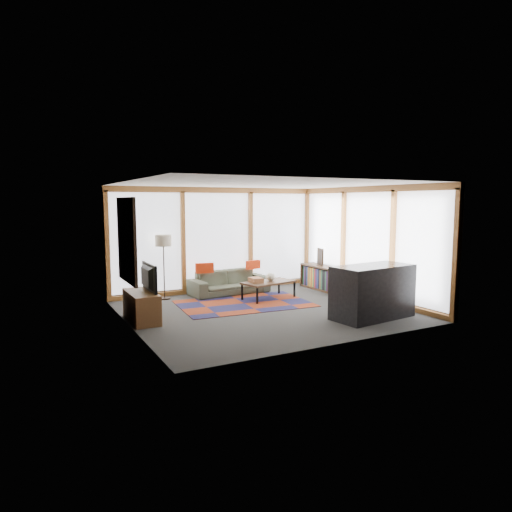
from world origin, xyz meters
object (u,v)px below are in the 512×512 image
floor_lamp (164,267)px  coffee_table (269,290)px  sofa (229,282)px  bookshelf (335,281)px  bar_counter (373,292)px  tv_console (141,307)px  television (145,277)px

floor_lamp → coffee_table: size_ratio=1.21×
sofa → bookshelf: 2.62m
floor_lamp → bar_counter: (3.05, -3.59, -0.23)m
floor_lamp → bookshelf: floor_lamp is taller
coffee_table → tv_console: (-3.11, -0.62, 0.07)m
sofa → tv_console: size_ratio=1.75×
sofa → television: television is taller
floor_lamp → bar_counter: bearing=-49.6°
tv_console → coffee_table: bearing=11.3°
bar_counter → bookshelf: bearing=62.9°
bookshelf → tv_console: bearing=-174.9°
sofa → floor_lamp: (-1.59, 0.15, 0.46)m
sofa → floor_lamp: bearing=170.8°
tv_console → floor_lamp: bearing=61.0°
bookshelf → television: bearing=-175.4°
bookshelf → bar_counter: (-0.88, -2.29, 0.21)m
coffee_table → tv_console: bearing=-168.7°
tv_console → television: (0.09, 0.05, 0.54)m
floor_lamp → television: floor_lamp is taller
tv_console → television: size_ratio=1.22×
television → bar_counter: 4.38m
bookshelf → television: television is taller
floor_lamp → television: 1.90m
television → bar_counter: size_ratio=0.56×
floor_lamp → tv_console: bearing=-119.0°
sofa → tv_console: sofa is taller
tv_console → bookshelf: bearing=5.1°
tv_console → television: bearing=28.0°
sofa → coffee_table: 1.12m
coffee_table → television: television is taller
floor_lamp → tv_console: floor_lamp is taller
floor_lamp → coffee_table: floor_lamp is taller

